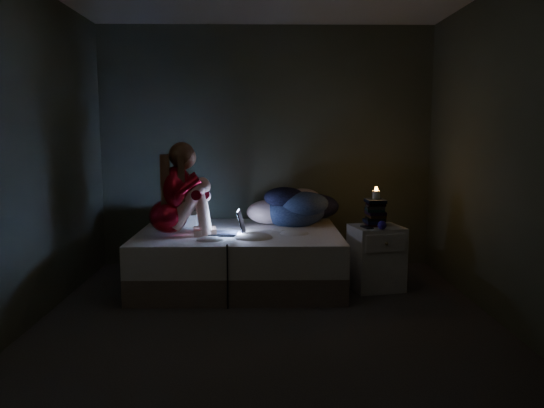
{
  "coord_description": "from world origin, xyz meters",
  "views": [
    {
      "loc": [
        -0.03,
        -3.94,
        1.48
      ],
      "look_at": [
        0.05,
        1.0,
        0.8
      ],
      "focal_mm": 35.19,
      "sensor_mm": 36.0,
      "label": 1
    }
  ],
  "objects_px": {
    "nightstand": "(376,258)",
    "phone": "(365,227)",
    "bed": "(239,258)",
    "laptop": "(226,222)",
    "woman": "(168,189)",
    "candle": "(376,192)"
  },
  "relations": [
    {
      "from": "nightstand",
      "to": "phone",
      "type": "bearing_deg",
      "value": -167.22
    },
    {
      "from": "phone",
      "to": "bed",
      "type": "bearing_deg",
      "value": 166.09
    },
    {
      "from": "bed",
      "to": "laptop",
      "type": "distance_m",
      "value": 0.44
    },
    {
      "from": "woman",
      "to": "nightstand",
      "type": "distance_m",
      "value": 2.04
    },
    {
      "from": "nightstand",
      "to": "candle",
      "type": "height_order",
      "value": "candle"
    },
    {
      "from": "woman",
      "to": "nightstand",
      "type": "bearing_deg",
      "value": -7.25
    },
    {
      "from": "bed",
      "to": "phone",
      "type": "height_order",
      "value": "phone"
    },
    {
      "from": "laptop",
      "to": "nightstand",
      "type": "distance_m",
      "value": 1.45
    },
    {
      "from": "woman",
      "to": "nightstand",
      "type": "height_order",
      "value": "woman"
    },
    {
      "from": "bed",
      "to": "woman",
      "type": "distance_m",
      "value": 0.97
    },
    {
      "from": "woman",
      "to": "laptop",
      "type": "height_order",
      "value": "woman"
    },
    {
      "from": "bed",
      "to": "laptop",
      "type": "relative_size",
      "value": 5.63
    },
    {
      "from": "phone",
      "to": "laptop",
      "type": "bearing_deg",
      "value": 175.37
    },
    {
      "from": "woman",
      "to": "laptop",
      "type": "bearing_deg",
      "value": -4.34
    },
    {
      "from": "bed",
      "to": "candle",
      "type": "xyz_separation_m",
      "value": [
        1.29,
        -0.13,
        0.65
      ]
    },
    {
      "from": "laptop",
      "to": "candle",
      "type": "distance_m",
      "value": 1.43
    },
    {
      "from": "bed",
      "to": "candle",
      "type": "relative_size",
      "value": 23.91
    },
    {
      "from": "woman",
      "to": "phone",
      "type": "distance_m",
      "value": 1.84
    },
    {
      "from": "nightstand",
      "to": "phone",
      "type": "xyz_separation_m",
      "value": [
        -0.12,
        -0.06,
        0.31
      ]
    },
    {
      "from": "laptop",
      "to": "phone",
      "type": "distance_m",
      "value": 1.29
    },
    {
      "from": "candle",
      "to": "phone",
      "type": "bearing_deg",
      "value": -140.55
    },
    {
      "from": "phone",
      "to": "woman",
      "type": "bearing_deg",
      "value": 177.22
    }
  ]
}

